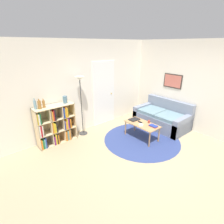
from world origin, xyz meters
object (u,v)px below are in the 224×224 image
at_px(couch, 163,118).
at_px(laptop, 134,119).
at_px(floor_lamp, 80,89).
at_px(bowl, 141,125).
at_px(bottle_middle, 39,105).
at_px(vase_on_shelf, 65,100).
at_px(bottle_right, 44,104).
at_px(bottle_left, 35,105).
at_px(bookshelf, 55,126).
at_px(coffee_table, 142,125).
at_px(cup, 149,122).

distance_m(couch, laptop, 1.13).
relative_size(floor_lamp, bowl, 13.40).
bearing_deg(bottle_middle, vase_on_shelf, 0.66).
distance_m(bottle_right, vase_on_shelf, 0.55).
distance_m(bottle_left, vase_on_shelf, 0.74).
xyz_separation_m(bookshelf, couch, (3.02, -1.22, -0.21)).
xyz_separation_m(floor_lamp, vase_on_shelf, (-0.45, 0.04, -0.23)).
xyz_separation_m(bookshelf, bottle_right, (-0.20, 0.01, 0.63)).
relative_size(bookshelf, coffee_table, 1.10).
xyz_separation_m(laptop, bottle_middle, (-2.24, 0.99, 0.68)).
bearing_deg(vase_on_shelf, coffee_table, -40.13).
height_order(laptop, vase_on_shelf, vase_on_shelf).
bearing_deg(vase_on_shelf, floor_lamp, -4.55).
bearing_deg(floor_lamp, cup, -46.61).
xyz_separation_m(laptop, cup, (0.16, -0.40, 0.03)).
bearing_deg(laptop, bowl, -112.23).
relative_size(bookshelf, bottle_right, 4.71).
height_order(coffee_table, bottle_right, bottle_right).
bearing_deg(bookshelf, vase_on_shelf, -0.20).
relative_size(laptop, bottle_middle, 1.26).
bearing_deg(laptop, bookshelf, 152.63).
relative_size(floor_lamp, laptop, 5.49).
xyz_separation_m(coffee_table, bowl, (-0.13, -0.07, 0.07)).
xyz_separation_m(bookshelf, floor_lamp, (0.79, -0.04, 0.86)).
relative_size(laptop, cup, 4.29).
bearing_deg(bottle_right, laptop, -25.38).
bearing_deg(coffee_table, floor_lamp, 130.93).
bearing_deg(vase_on_shelf, cup, -38.82).
distance_m(bowl, bottle_left, 2.67).
height_order(couch, bottle_left, bottle_left).
relative_size(bowl, bottle_middle, 0.51).
height_order(bottle_middle, bottle_right, bottle_middle).
distance_m(floor_lamp, coffee_table, 1.94).
height_order(laptop, bottle_middle, bottle_middle).
bearing_deg(floor_lamp, couch, -28.00).
bearing_deg(bottle_left, coffee_table, -30.08).
bearing_deg(bottle_right, couch, -20.93).
bearing_deg(couch, laptop, 168.49).
height_order(bookshelf, vase_on_shelf, vase_on_shelf).
height_order(cup, bottle_left, bottle_left).
bearing_deg(bottle_right, coffee_table, -32.24).
relative_size(bookshelf, vase_on_shelf, 5.45).
distance_m(bookshelf, floor_lamp, 1.17).
distance_m(floor_lamp, bottle_left, 1.21).
bearing_deg(floor_lamp, vase_on_shelf, 175.45).
bearing_deg(laptop, cup, -68.80).
bearing_deg(bottle_left, bottle_middle, -16.89).
xyz_separation_m(bowl, bottle_left, (-2.17, 1.40, 0.68)).
height_order(coffee_table, vase_on_shelf, vase_on_shelf).
distance_m(cup, bottle_right, 2.76).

